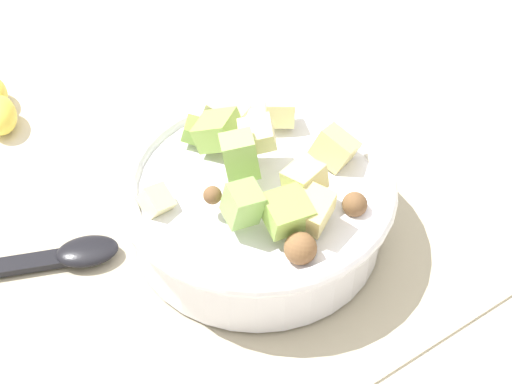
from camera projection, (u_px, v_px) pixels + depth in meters
ground_plane at (274, 227)px, 0.70m from camera, size 2.40×2.40×0.00m
placemat at (274, 225)px, 0.70m from camera, size 0.49×0.37×0.01m
salad_bowl at (257, 199)px, 0.66m from camera, size 0.25×0.25×0.12m
serving_spoon at (34, 261)px, 0.66m from camera, size 0.22×0.11×0.01m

